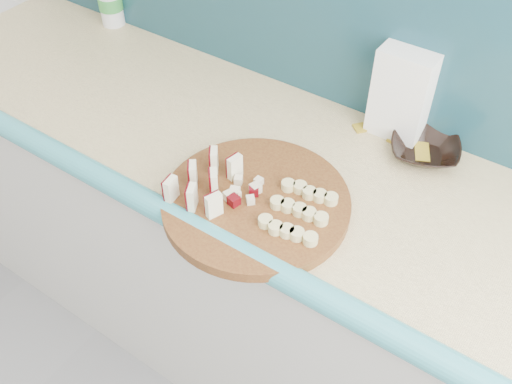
{
  "coord_description": "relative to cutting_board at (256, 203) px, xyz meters",
  "views": [
    {
      "loc": [
        0.72,
        0.6,
        1.83
      ],
      "look_at": [
        0.22,
        1.33,
        0.96
      ],
      "focal_mm": 40.0,
      "sensor_mm": 36.0,
      "label": 1
    }
  ],
  "objects": [
    {
      "name": "cutting_board",
      "position": [
        0.0,
        0.0,
        0.0
      ],
      "size": [
        0.47,
        0.47,
        0.03
      ],
      "primitive_type": "cylinder",
      "rotation": [
        0.0,
        0.0,
        0.13
      ],
      "color": "#47220F",
      "rests_on": "kitchen_counter"
    },
    {
      "name": "banana_peel",
      "position": [
        0.16,
        0.44,
        -0.01
      ],
      "size": [
        0.22,
        0.19,
        0.01
      ],
      "rotation": [
        0.0,
        0.0,
        -0.25
      ],
      "color": "gold",
      "rests_on": "kitchen_counter"
    },
    {
      "name": "brown_bowl",
      "position": [
        0.24,
        0.38,
        0.01
      ],
      "size": [
        0.22,
        0.22,
        0.04
      ],
      "primitive_type": "imported",
      "rotation": [
        0.0,
        0.0,
        0.37
      ],
      "color": "black",
      "rests_on": "kitchen_counter"
    },
    {
      "name": "backsplash",
      "position": [
        -0.12,
        0.46,
        0.24
      ],
      "size": [
        2.2,
        0.02,
        0.5
      ],
      "primitive_type": "cube",
      "color": "teal",
      "rests_on": "kitchen_counter"
    },
    {
      "name": "apple_wedges",
      "position": [
        -0.11,
        -0.04,
        0.04
      ],
      "size": [
        0.13,
        0.17,
        0.06
      ],
      "color": "#F0EAC0",
      "rests_on": "cutting_board"
    },
    {
      "name": "apple_chunks",
      "position": [
        -0.03,
        -0.0,
        0.02
      ],
      "size": [
        0.07,
        0.07,
        0.02
      ],
      "color": "beige",
      "rests_on": "cutting_board"
    },
    {
      "name": "canister",
      "position": [
        -0.85,
        0.42,
        0.05
      ],
      "size": [
        0.08,
        0.08,
        0.12
      ],
      "rotation": [
        0.0,
        0.0,
        0.05
      ],
      "color": "silver",
      "rests_on": "kitchen_counter"
    },
    {
      "name": "kitchen_counter",
      "position": [
        -0.12,
        0.17,
        -0.47
      ],
      "size": [
        2.2,
        0.63,
        0.91
      ],
      "color": "beige",
      "rests_on": "ground"
    },
    {
      "name": "banana_slices",
      "position": [
        0.1,
        0.01,
        0.02
      ],
      "size": [
        0.15,
        0.17,
        0.02
      ],
      "color": "#D9CC84",
      "rests_on": "cutting_board"
    },
    {
      "name": "flour_bag",
      "position": [
        0.14,
        0.43,
        0.1
      ],
      "size": [
        0.14,
        0.1,
        0.23
      ],
      "primitive_type": "cube",
      "rotation": [
        0.0,
        0.0,
        -0.01
      ],
      "color": "white",
      "rests_on": "kitchen_counter"
    }
  ]
}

